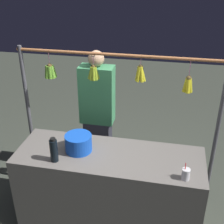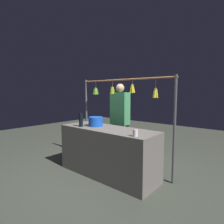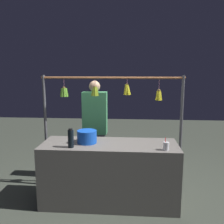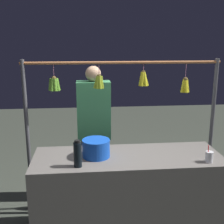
{
  "view_description": "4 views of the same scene",
  "coord_description": "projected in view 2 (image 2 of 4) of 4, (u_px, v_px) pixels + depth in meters",
  "views": [
    {
      "loc": [
        -0.54,
        2.43,
        2.63
      ],
      "look_at": [
        -0.03,
        0.0,
        1.36
      ],
      "focal_mm": 48.19,
      "sensor_mm": 36.0,
      "label": 1
    },
    {
      "loc": [
        -2.25,
        2.54,
        1.53
      ],
      "look_at": [
        -0.11,
        0.0,
        1.18
      ],
      "focal_mm": 30.31,
      "sensor_mm": 36.0,
      "label": 2
    },
    {
      "loc": [
        -0.28,
        3.24,
        1.89
      ],
      "look_at": [
        -0.04,
        0.0,
        1.33
      ],
      "focal_mm": 38.89,
      "sensor_mm": 36.0,
      "label": 3
    },
    {
      "loc": [
        0.42,
        2.67,
        2.01
      ],
      "look_at": [
        0.16,
        0.0,
        1.34
      ],
      "focal_mm": 46.13,
      "sensor_mm": 36.0,
      "label": 4
    }
  ],
  "objects": [
    {
      "name": "market_counter",
      "position": [
        108.0,
        152.0,
        3.49
      ],
      "size": [
        1.9,
        0.67,
        0.88
      ],
      "primitive_type": "cube",
      "color": "#66605B",
      "rests_on": "ground"
    },
    {
      "name": "vendor_person",
      "position": [
        120.0,
        123.0,
        4.23
      ],
      "size": [
        0.41,
        0.22,
        1.72
      ],
      "color": "#2D2D38",
      "rests_on": "ground"
    },
    {
      "name": "drink_cup",
      "position": [
        135.0,
        133.0,
        2.79
      ],
      "size": [
        0.07,
        0.07,
        0.17
      ],
      "color": "silver",
      "rests_on": "market_counter"
    },
    {
      "name": "water_bottle",
      "position": [
        81.0,
        120.0,
        3.59
      ],
      "size": [
        0.08,
        0.08,
        0.26
      ],
      "color": "black",
      "rests_on": "market_counter"
    },
    {
      "name": "ground_plane",
      "position": [
        108.0,
        174.0,
        3.53
      ],
      "size": [
        12.0,
        12.0,
        0.0
      ],
      "primitive_type": "plane",
      "color": "#3E4339"
    },
    {
      "name": "blue_bucket",
      "position": [
        96.0,
        122.0,
        3.65
      ],
      "size": [
        0.27,
        0.27,
        0.18
      ],
      "primitive_type": "cylinder",
      "color": "blue",
      "rests_on": "market_counter"
    },
    {
      "name": "display_rack",
      "position": [
        121.0,
        105.0,
        3.77
      ],
      "size": [
        2.19,
        0.14,
        1.81
      ],
      "color": "#4C4C51",
      "rests_on": "ground"
    }
  ]
}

